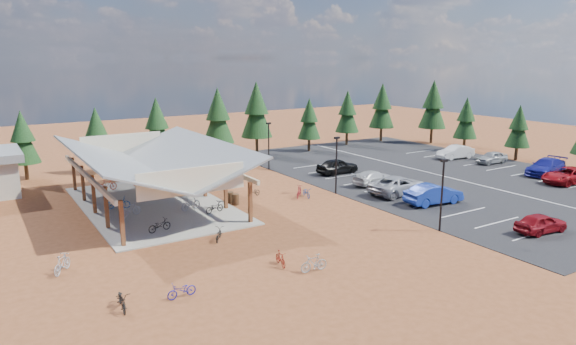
{
  "coord_description": "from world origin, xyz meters",
  "views": [
    {
      "loc": [
        -22.09,
        -33.37,
        11.85
      ],
      "look_at": [
        0.78,
        3.31,
        2.19
      ],
      "focal_mm": 32.0,
      "sensor_mm": 36.0,
      "label": 1
    }
  ],
  "objects_px": {
    "bike_2": "(118,203)",
    "bike_14": "(307,192)",
    "bike_pavilion": "(151,160)",
    "bike_10": "(182,290)",
    "bike_16": "(254,192)",
    "car_8": "(492,157)",
    "car_1": "(434,194)",
    "car_7": "(546,167)",
    "lamp_post_1": "(336,161)",
    "bike_7": "(140,181)",
    "bike_1": "(130,209)",
    "bike_15": "(299,192)",
    "car_2": "(398,185)",
    "lamp_post_0": "(442,190)",
    "bike_13": "(314,263)",
    "bike_9": "(62,264)",
    "bike_6": "(177,185)",
    "bike_12": "(218,234)",
    "car_4": "(337,166)",
    "bike_0": "(159,225)",
    "bike_5": "(191,203)",
    "lamp_post_2": "(269,142)",
    "car_3": "(373,178)",
    "trash_bin_1": "(230,197)",
    "bike_4": "(214,207)",
    "car_0": "(541,223)",
    "bike_8": "(122,300)",
    "car_9": "(455,152)",
    "car_6": "(568,175)",
    "bike_11": "(280,258)",
    "trash_bin_0": "(236,199)"
  },
  "relations": [
    {
      "from": "bike_5",
      "to": "car_3",
      "type": "bearing_deg",
      "value": -107.78
    },
    {
      "from": "bike_1",
      "to": "bike_15",
      "type": "relative_size",
      "value": 1.03
    },
    {
      "from": "bike_14",
      "to": "car_2",
      "type": "xyz_separation_m",
      "value": [
        7.44,
        -3.55,
        0.42
      ]
    },
    {
      "from": "lamp_post_2",
      "to": "bike_13",
      "type": "relative_size",
      "value": 3.04
    },
    {
      "from": "lamp_post_1",
      "to": "bike_12",
      "type": "distance_m",
      "value": 15.18
    },
    {
      "from": "car_1",
      "to": "car_7",
      "type": "bearing_deg",
      "value": -79.04
    },
    {
      "from": "car_1",
      "to": "car_8",
      "type": "relative_size",
      "value": 1.24
    },
    {
      "from": "bike_10",
      "to": "bike_11",
      "type": "relative_size",
      "value": 1.04
    },
    {
      "from": "car_2",
      "to": "car_9",
      "type": "xyz_separation_m",
      "value": [
        17.43,
        8.49,
        -0.02
      ]
    },
    {
      "from": "bike_8",
      "to": "car_9",
      "type": "xyz_separation_m",
      "value": [
        43.86,
        17.25,
        0.34
      ]
    },
    {
      "from": "car_0",
      "to": "bike_9",
      "type": "bearing_deg",
      "value": 76.29
    },
    {
      "from": "lamp_post_1",
      "to": "bike_pavilion",
      "type": "bearing_deg",
      "value": 161.57
    },
    {
      "from": "trash_bin_0",
      "to": "bike_2",
      "type": "distance_m",
      "value": 9.34
    },
    {
      "from": "trash_bin_0",
      "to": "car_6",
      "type": "relative_size",
      "value": 0.16
    },
    {
      "from": "car_2",
      "to": "lamp_post_0",
      "type": "bearing_deg",
      "value": 147.44
    },
    {
      "from": "bike_16",
      "to": "lamp_post_0",
      "type": "bearing_deg",
      "value": 5.04
    },
    {
      "from": "lamp_post_1",
      "to": "bike_7",
      "type": "xyz_separation_m",
      "value": [
        -14.08,
        11.79,
        -2.43
      ]
    },
    {
      "from": "bike_9",
      "to": "car_4",
      "type": "relative_size",
      "value": 0.39
    },
    {
      "from": "bike_6",
      "to": "car_9",
      "type": "relative_size",
      "value": 0.38
    },
    {
      "from": "bike_14",
      "to": "car_1",
      "type": "relative_size",
      "value": 0.32
    },
    {
      "from": "bike_pavilion",
      "to": "lamp_post_0",
      "type": "bearing_deg",
      "value": -48.58
    },
    {
      "from": "bike_2",
      "to": "bike_14",
      "type": "xyz_separation_m",
      "value": [
        14.93,
        -4.72,
        -0.16
      ]
    },
    {
      "from": "bike_0",
      "to": "bike_5",
      "type": "bearing_deg",
      "value": -57.66
    },
    {
      "from": "lamp_post_1",
      "to": "trash_bin_1",
      "type": "bearing_deg",
      "value": 165.64
    },
    {
      "from": "bike_13",
      "to": "car_1",
      "type": "relative_size",
      "value": 0.33
    },
    {
      "from": "trash_bin_1",
      "to": "car_8",
      "type": "height_order",
      "value": "car_8"
    },
    {
      "from": "lamp_post_1",
      "to": "lamp_post_2",
      "type": "bearing_deg",
      "value": 90.0
    },
    {
      "from": "bike_14",
      "to": "car_6",
      "type": "bearing_deg",
      "value": -7.34
    },
    {
      "from": "bike_0",
      "to": "bike_2",
      "type": "xyz_separation_m",
      "value": [
        -1.03,
        7.13,
        0.04
      ]
    },
    {
      "from": "bike_16",
      "to": "trash_bin_1",
      "type": "bearing_deg",
      "value": -95.39
    },
    {
      "from": "bike_13",
      "to": "car_9",
      "type": "relative_size",
      "value": 0.35
    },
    {
      "from": "bike_pavilion",
      "to": "bike_10",
      "type": "distance_m",
      "value": 17.99
    },
    {
      "from": "car_2",
      "to": "bike_5",
      "type": "bearing_deg",
      "value": 69.15
    },
    {
      "from": "bike_6",
      "to": "bike_13",
      "type": "xyz_separation_m",
      "value": [
        0.21,
        -21.49,
        -0.07
      ]
    },
    {
      "from": "bike_1",
      "to": "bike_10",
      "type": "xyz_separation_m",
      "value": [
        -1.48,
        -14.83,
        -0.23
      ]
    },
    {
      "from": "bike_2",
      "to": "trash_bin_1",
      "type": "bearing_deg",
      "value": -89.5
    },
    {
      "from": "bike_7",
      "to": "car_8",
      "type": "relative_size",
      "value": 0.36
    },
    {
      "from": "bike_5",
      "to": "bike_16",
      "type": "height_order",
      "value": "bike_5"
    },
    {
      "from": "car_1",
      "to": "car_6",
      "type": "relative_size",
      "value": 0.92
    },
    {
      "from": "car_7",
      "to": "car_8",
      "type": "bearing_deg",
      "value": 168.89
    },
    {
      "from": "car_3",
      "to": "car_9",
      "type": "distance_m",
      "value": 17.63
    },
    {
      "from": "car_6",
      "to": "car_0",
      "type": "bearing_deg",
      "value": -58.9
    },
    {
      "from": "bike_7",
      "to": "bike_9",
      "type": "distance_m",
      "value": 19.89
    },
    {
      "from": "bike_7",
      "to": "bike_12",
      "type": "distance_m",
      "value": 17.3
    },
    {
      "from": "lamp_post_1",
      "to": "bike_11",
      "type": "distance_m",
      "value": 17.16
    },
    {
      "from": "bike_4",
      "to": "car_0",
      "type": "height_order",
      "value": "car_0"
    },
    {
      "from": "bike_6",
      "to": "car_0",
      "type": "xyz_separation_m",
      "value": [
        17.31,
        -24.35,
        0.14
      ]
    },
    {
      "from": "bike_16",
      "to": "car_8",
      "type": "relative_size",
      "value": 0.37
    },
    {
      "from": "bike_0",
      "to": "bike_16",
      "type": "distance_m",
      "value": 11.22
    },
    {
      "from": "car_2",
      "to": "car_4",
      "type": "bearing_deg",
      "value": -8.03
    }
  ]
}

